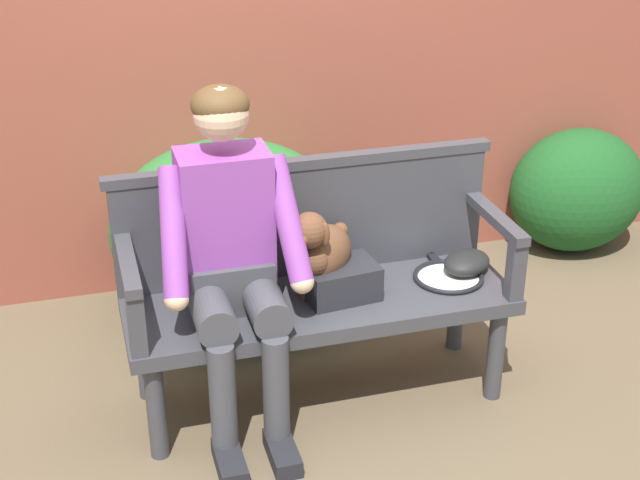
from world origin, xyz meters
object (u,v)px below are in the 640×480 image
dog_on_bench (321,251)px  tennis_racket (446,274)px  baseball_glove (467,263)px  sports_bag (341,281)px  garden_bench (320,311)px  person_seated (231,249)px

dog_on_bench → tennis_racket: dog_on_bench is taller
baseball_glove → sports_bag: 0.56m
baseball_glove → sports_bag: size_ratio=0.79×
dog_on_bench → sports_bag: 0.15m
garden_bench → baseball_glove: baseball_glove is taller
person_seated → baseball_glove: (0.99, 0.05, -0.22)m
garden_bench → person_seated: bearing=-177.4°
garden_bench → tennis_racket: 0.55m
dog_on_bench → person_seated: bearing=-174.9°
sports_bag → dog_on_bench: bearing=154.7°
dog_on_bench → sports_bag: (0.07, -0.03, -0.13)m
garden_bench → person_seated: (-0.35, -0.02, 0.33)m
sports_bag → garden_bench: bearing=167.7°
person_seated → dog_on_bench: person_seated is taller
tennis_racket → person_seated: bearing=-177.4°
dog_on_bench → baseball_glove: bearing=1.5°
sports_bag → baseball_glove: bearing=5.1°
person_seated → baseball_glove: size_ratio=6.10×
dog_on_bench → tennis_racket: size_ratio=0.69×
garden_bench → baseball_glove: (0.64, 0.03, 0.11)m
baseball_glove → sports_bag: bearing=154.3°
dog_on_bench → baseball_glove: dog_on_bench is taller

